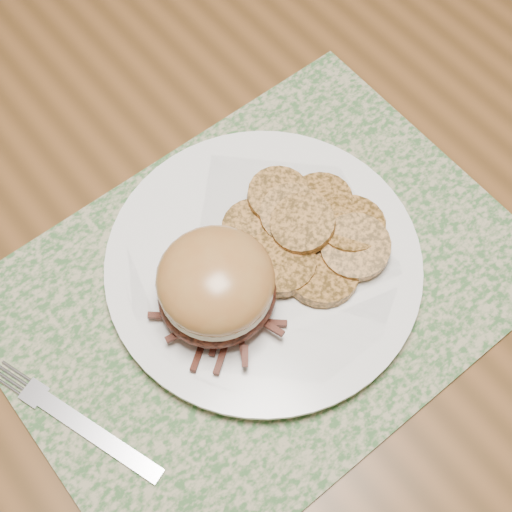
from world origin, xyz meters
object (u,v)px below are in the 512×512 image
(pork_sandwich, at_px, (216,286))
(fork, at_px, (75,420))
(dining_table, at_px, (209,218))
(dinner_plate, at_px, (263,264))

(pork_sandwich, bearing_deg, fork, -160.36)
(fork, bearing_deg, pork_sandwich, -17.85)
(dining_table, xyz_separation_m, pork_sandwich, (-0.07, -0.12, 0.14))
(dining_table, distance_m, pork_sandwich, 0.20)
(dining_table, xyz_separation_m, fork, (-0.22, -0.12, 0.09))
(dinner_plate, height_order, fork, dinner_plate)
(dinner_plate, xyz_separation_m, fork, (-0.20, -0.01, -0.01))
(pork_sandwich, relative_size, fork, 0.76)
(dinner_plate, relative_size, fork, 1.62)
(pork_sandwich, bearing_deg, dinner_plate, 26.12)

